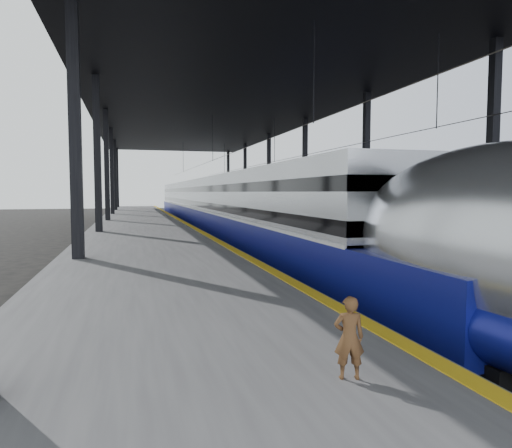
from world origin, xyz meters
name	(u,v)px	position (x,y,z in m)	size (l,w,h in m)	color
ground	(315,319)	(0.00, 0.00, 0.00)	(160.00, 160.00, 0.00)	black
platform	(142,232)	(-3.50, 20.00, 0.50)	(6.00, 80.00, 1.00)	#4C4C4F
yellow_strip	(186,223)	(-0.70, 20.00, 1.00)	(0.30, 80.00, 0.01)	gold
rails	(262,235)	(4.50, 20.00, 0.08)	(6.52, 80.00, 0.16)	slate
canopy	(224,100)	(1.90, 20.00, 9.12)	(18.00, 75.00, 9.47)	black
tgv_train	(215,207)	(2.00, 24.13, 1.90)	(2.84, 65.20, 4.06)	#B0B2B7
second_train	(248,201)	(7.00, 33.40, 2.13)	(3.05, 56.05, 4.20)	navy
child	(349,337)	(-1.95, -5.54, 1.46)	(0.34, 0.22, 0.92)	#54351C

